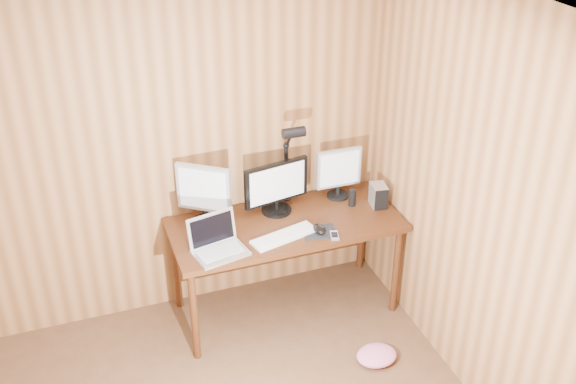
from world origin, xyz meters
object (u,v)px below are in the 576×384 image
phone (335,235)px  mouse (319,229)px  monitor_right (339,172)px  desk_lamp (290,152)px  keyboard (284,236)px  speaker (352,198)px  desk (282,232)px  monitor_center (276,187)px  hard_drive (378,195)px  laptop (217,243)px  monitor_left (204,193)px

phone → mouse: bearing=149.3°
monitor_right → desk_lamp: size_ratio=0.57×
keyboard → desk_lamp: desk_lamp is taller
monitor_right → phone: (-0.23, -0.49, -0.20)m
speaker → desk_lamp: size_ratio=0.19×
desk → desk_lamp: size_ratio=2.36×
desk → keyboard: bearing=-106.3°
desk → monitor_center: 0.33m
monitor_center → keyboard: size_ratio=1.01×
mouse → hard_drive: hard_drive is taller
laptop → desk: bearing=12.4°
monitor_right → keyboard: monitor_right is taller
laptop → keyboard: laptop is taller
monitor_center → keyboard: (-0.06, -0.34, -0.19)m
monitor_center → monitor_left: (-0.51, 0.03, 0.04)m
monitor_center → keyboard: 0.39m
hard_drive → desk_lamp: bearing=167.8°
hard_drive → desk_lamp: 0.72m
laptop → keyboard: size_ratio=0.79×
desk → monitor_left: size_ratio=3.66×
hard_drive → phone: bearing=-140.5°
phone → monitor_right: bearing=80.9°
monitor_right → hard_drive: bearing=-43.6°
monitor_right → mouse: 0.54m
monitor_center → keyboard: monitor_center is taller
monitor_center → mouse: bearing=-73.2°
monitor_center → desk_lamp: 0.26m
monitor_right → phone: monitor_right is taller
speaker → monitor_center: bearing=169.0°
monitor_right → phone: 0.57m
monitor_center → hard_drive: bearing=-23.7°
hard_drive → monitor_left: bearing=179.8°
monitor_left → mouse: size_ratio=3.69×
desk → monitor_center: bearing=96.1°
keyboard → mouse: mouse is taller
monitor_center → monitor_left: size_ratio=1.11×
mouse → desk_lamp: size_ratio=0.17×
hard_drive → speaker: hard_drive is taller
desk → mouse: (0.17, -0.27, 0.15)m
hard_drive → speaker: size_ratio=1.31×
monitor_left → mouse: monitor_left is taller
monitor_right → monitor_left: bearing=-178.6°
desk_lamp → desk: bearing=-112.4°
keyboard → speaker: 0.65m
monitor_left → phone: bearing=4.9°
hard_drive → laptop: bearing=-163.4°
monitor_center → desk_lamp: bearing=15.1°
laptop → hard_drive: (1.24, 0.17, 0.02)m
laptop → phone: (0.78, -0.10, -0.05)m
desk → hard_drive: hard_drive is taller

